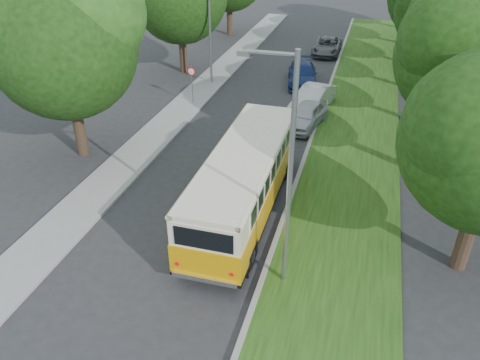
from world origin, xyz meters
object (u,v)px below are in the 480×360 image
(lamppost_far, at_px, (208,24))
(car_white, at_px, (313,99))
(car_silver, at_px, (306,115))
(car_blue, at_px, (302,74))
(car_grey, at_px, (327,46))
(vintage_bus, at_px, (244,182))
(lamppost_near, at_px, (287,171))

(lamppost_far, bearing_deg, car_white, -20.96)
(car_silver, bearing_deg, car_blue, 112.39)
(lamppost_far, relative_size, car_blue, 1.55)
(car_silver, relative_size, car_grey, 0.85)
(lamppost_far, distance_m, car_silver, 10.06)
(vintage_bus, height_order, car_silver, vintage_bus)
(lamppost_far, height_order, car_white, lamppost_far)
(car_silver, bearing_deg, car_grey, 103.73)
(lamppost_far, distance_m, vintage_bus, 16.44)
(lamppost_far, relative_size, car_grey, 1.59)
(lamppost_far, height_order, vintage_bus, lamppost_far)
(car_white, height_order, car_blue, car_white)
(vintage_bus, xyz_separation_m, car_blue, (-0.29, 16.55, -0.77))
(vintage_bus, xyz_separation_m, car_grey, (0.49, 24.64, -0.81))
(car_silver, bearing_deg, car_white, 101.44)
(car_white, relative_size, car_blue, 0.92)
(car_silver, distance_m, car_grey, 15.31)
(car_silver, height_order, car_white, car_white)
(car_silver, xyz_separation_m, car_blue, (-1.40, 7.21, 0.01))
(lamppost_far, height_order, car_grey, lamppost_far)
(car_white, bearing_deg, vintage_bus, -82.01)
(vintage_bus, bearing_deg, car_blue, 90.96)
(car_silver, relative_size, car_white, 0.91)
(lamppost_near, bearing_deg, lamppost_far, 115.71)
(car_silver, height_order, car_blue, car_blue)
(car_grey, bearing_deg, car_silver, -87.34)
(lamppost_far, distance_m, car_blue, 7.37)
(lamppost_near, height_order, car_grey, lamppost_near)
(vintage_bus, xyz_separation_m, car_white, (1.10, 11.88, -0.74))
(lamppost_near, relative_size, car_white, 1.80)
(lamppost_far, xyz_separation_m, car_silver, (7.70, -5.49, -3.43))
(car_white, relative_size, car_grey, 0.94)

